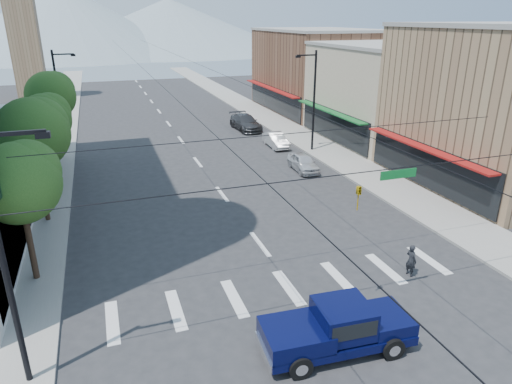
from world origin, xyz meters
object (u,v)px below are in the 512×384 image
pedestrian (411,260)px  parked_car_mid (276,140)px  parked_car_near (303,162)px  pickup_truck (337,327)px  parked_car_far (246,122)px

pedestrian → parked_car_mid: bearing=-14.8°
parked_car_near → pedestrian: bearing=-93.9°
pedestrian → parked_car_near: 16.46m
pickup_truck → pedestrian: size_ratio=3.62×
pedestrian → parked_car_mid: (2.40, 23.81, -0.13)m
pedestrian → parked_car_near: (1.85, 16.35, -0.12)m
pedestrian → parked_car_near: size_ratio=0.40×
parked_car_near → parked_car_mid: (0.55, 7.46, -0.01)m
parked_car_near → parked_car_mid: 7.48m
parked_car_mid → parked_car_far: size_ratio=0.73×
parked_car_near → parked_car_far: bearing=92.6°
parked_car_mid → parked_car_far: 7.76m
pedestrian → parked_car_far: (1.85, 31.55, 0.01)m
pickup_truck → parked_car_mid: 28.61m
pickup_truck → parked_car_near: size_ratio=1.45×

